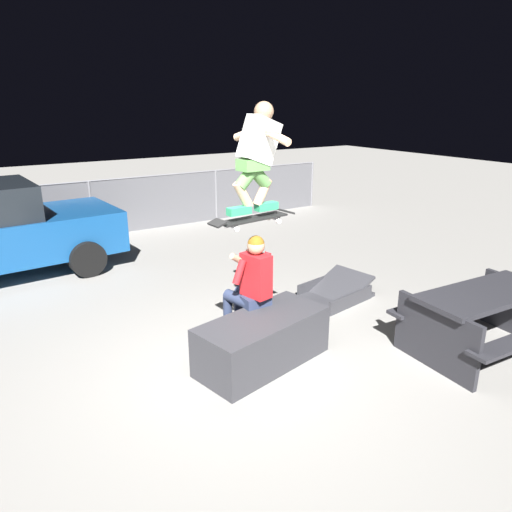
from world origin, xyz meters
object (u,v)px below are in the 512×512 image
(person_sitting_on_ledge, at_px, (249,284))
(ledge_box_main, at_px, (263,340))
(picnic_table_back, at_px, (484,312))
(kicker_ramp, at_px, (334,294))
(skater_airborne, at_px, (257,153))
(skateboard, at_px, (253,219))

(person_sitting_on_ledge, bearing_deg, ledge_box_main, -102.12)
(picnic_table_back, bearing_deg, person_sitting_on_ledge, 144.87)
(person_sitting_on_ledge, relative_size, kicker_ramp, 1.21)
(skater_airborne, bearing_deg, kicker_ramp, 21.51)
(skater_airborne, bearing_deg, picnic_table_back, -31.67)
(ledge_box_main, distance_m, skater_airborne, 2.04)
(skateboard, distance_m, picnic_table_back, 2.88)
(skateboard, bearing_deg, skater_airborne, 4.79)
(ledge_box_main, relative_size, person_sitting_on_ledge, 1.09)
(person_sitting_on_ledge, height_order, kicker_ramp, person_sitting_on_ledge)
(skateboard, bearing_deg, person_sitting_on_ledge, 70.99)
(person_sitting_on_ledge, bearing_deg, kicker_ramp, 16.34)
(person_sitting_on_ledge, distance_m, picnic_table_back, 2.72)
(skater_airborne, bearing_deg, skateboard, -175.21)
(kicker_ramp, distance_m, picnic_table_back, 2.17)
(ledge_box_main, distance_m, person_sitting_on_ledge, 0.67)
(skater_airborne, xyz_separation_m, kicker_ramp, (1.82, 0.72, -2.23))
(ledge_box_main, bearing_deg, person_sitting_on_ledge, 77.88)
(person_sitting_on_ledge, bearing_deg, picnic_table_back, -35.13)
(ledge_box_main, height_order, skateboard, skateboard)
(kicker_ramp, bearing_deg, picnic_table_back, -79.07)
(skater_airborne, relative_size, kicker_ramp, 0.97)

